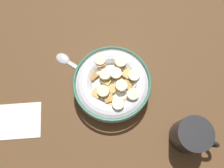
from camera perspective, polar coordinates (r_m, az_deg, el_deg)
The scene contains 5 objects.
ground_plane at distance 56.78cm, azimuth 0.00°, elevation -1.19°, with size 112.29×112.29×2.00cm, color brown.
cereal_bowl at distance 53.32cm, azimuth 0.04°, elevation -0.12°, with size 18.02×18.02×5.53cm.
spoon at distance 58.38cm, azimuth -9.94°, elevation 4.90°, with size 16.63×4.88×0.80cm.
coffee_mug at distance 52.77cm, azimuth 19.19°, elevation -12.06°, with size 9.96×7.44×7.55cm.
folded_napkin at distance 58.91cm, azimuth -23.98°, elevation -8.55°, with size 13.89×8.34×0.30cm, color white.
Camera 1 is at (5.89, -14.44, 53.60)cm, focal length 36.51 mm.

